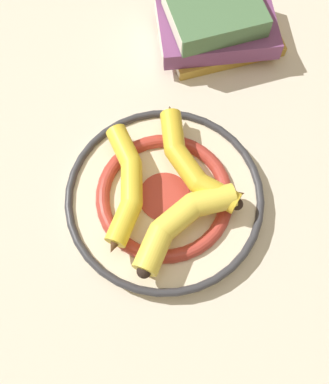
% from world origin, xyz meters
% --- Properties ---
extents(ground_plane, '(2.80, 2.80, 0.00)m').
position_xyz_m(ground_plane, '(0.00, 0.00, 0.00)').
color(ground_plane, beige).
extents(decorative_bowl, '(0.31, 0.31, 0.03)m').
position_xyz_m(decorative_bowl, '(-0.01, 0.02, 0.02)').
color(decorative_bowl, beige).
rests_on(decorative_bowl, ground_plane).
extents(banana_a, '(0.09, 0.20, 0.03)m').
position_xyz_m(banana_a, '(-0.07, 0.04, 0.05)').
color(banana_a, yellow).
rests_on(banana_a, decorative_bowl).
extents(banana_b, '(0.09, 0.20, 0.03)m').
position_xyz_m(banana_b, '(0.04, 0.05, 0.05)').
color(banana_b, gold).
rests_on(banana_b, decorative_bowl).
extents(banana_c, '(0.19, 0.10, 0.04)m').
position_xyz_m(banana_c, '(-0.00, -0.04, 0.05)').
color(banana_c, yellow).
rests_on(banana_c, decorative_bowl).
extents(book_stack, '(0.23, 0.18, 0.09)m').
position_xyz_m(book_stack, '(0.17, 0.29, 0.04)').
color(book_stack, '#B28933').
rests_on(book_stack, ground_plane).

